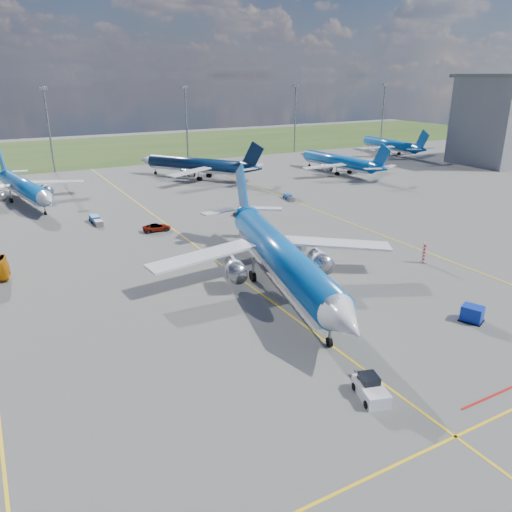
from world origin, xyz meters
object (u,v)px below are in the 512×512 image
pushback_tug (371,389)px  main_airliner (281,287)px  bg_jet_nnw (27,203)px  uld_container (472,314)px  service_car_b (157,227)px  baggage_tug_e (289,197)px  bg_jet_n (196,178)px  warning_post (424,253)px  baggage_tug_c (96,220)px  bg_jet_ne (337,173)px  service_car_c (242,210)px  bg_jet_ene (389,154)px  baggage_tug_w (290,244)px

pushback_tug → main_airliner: bearing=93.7°
main_airliner → bg_jet_nnw: bearing=123.7°
uld_container → pushback_tug: bearing=171.9°
service_car_b → baggage_tug_e: 33.96m
baggage_tug_e → bg_jet_n: bearing=117.9°
warning_post → bg_jet_n: 75.02m
bg_jet_n → baggage_tug_c: size_ratio=7.28×
bg_jet_n → bg_jet_ne: size_ratio=1.06×
baggage_tug_e → main_airliner: bearing=-110.6°
bg_jet_n → bg_jet_ne: 39.16m
uld_container → bg_jet_n: bearing=63.6°
bg_jet_n → service_car_c: (-6.09, -38.23, 0.76)m
bg_jet_ne → service_car_c: bearing=26.3°
baggage_tug_e → pushback_tug: bearing=-103.8°
warning_post → service_car_c: bearing=106.2°
bg_jet_n → uld_container: (-4.59, -90.63, 0.87)m
warning_post → uld_container: (-9.18, -15.76, -0.63)m
pushback_tug → uld_container: size_ratio=2.49×
bg_jet_ene → pushback_tug: size_ratio=6.70×
warning_post → pushback_tug: bearing=-143.4°
bg_jet_ne → service_car_c: 50.39m
baggage_tug_w → service_car_c: bearing=65.3°
bg_jet_nnw → baggage_tug_c: (9.68, -22.87, 0.56)m
bg_jet_n → bg_jet_ene: 74.92m
baggage_tug_w → baggage_tug_e: bearing=39.9°
warning_post → baggage_tug_w: (-13.21, 15.17, -0.96)m
pushback_tug → service_car_c: pushback_tug is taller
bg_jet_nnw → pushback_tug: bearing=-88.4°
service_car_c → baggage_tug_c: service_car_c is taller
uld_container → service_car_b: 53.26m
bg_jet_ne → uld_container: size_ratio=16.78×
uld_container → service_car_b: size_ratio=0.45×
bg_jet_ne → main_airliner: bearing=42.8°
uld_container → service_car_b: (-19.66, 49.49, -0.21)m
pushback_tug → baggage_tug_e: (32.25, 63.54, -0.26)m
service_car_b → main_airliner: bearing=-165.7°
bg_jet_n → bg_jet_ne: bearing=125.8°
bg_jet_nnw → service_car_b: bearing=-71.8°
bg_jet_n → baggage_tug_c: (-32.45, -30.94, 0.56)m
service_car_c → baggage_tug_e: service_car_c is taller
pushback_tug → service_car_b: 54.76m
bg_jet_ene → pushback_tug: (-98.27, -103.16, 0.73)m
main_airliner → service_car_b: main_airliner is taller
bg_jet_nnw → baggage_tug_e: bearing=-35.8°
service_car_c → baggage_tug_e: size_ratio=1.14×
bg_jet_ne → baggage_tug_c: bearing=10.4°
warning_post → bg_jet_nnw: (-46.71, 66.80, -1.50)m
baggage_tug_c → baggage_tug_e: baggage_tug_c is taller
bg_jet_ene → service_car_c: bg_jet_ene is taller
baggage_tug_w → baggage_tug_c: baggage_tug_c is taller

